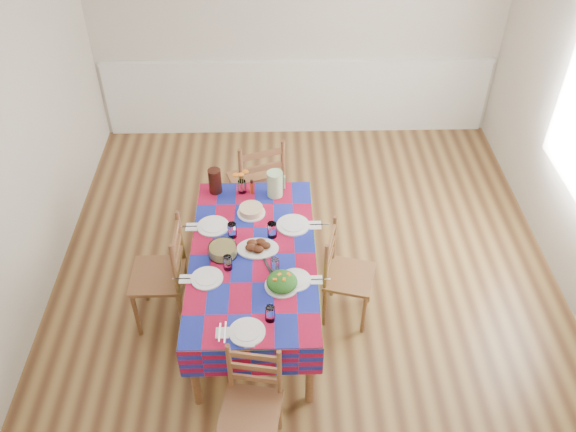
{
  "coord_description": "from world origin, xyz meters",
  "views": [
    {
      "loc": [
        -0.25,
        -3.77,
        3.99
      ],
      "look_at": [
        -0.17,
        -0.22,
        0.96
      ],
      "focal_mm": 38.0,
      "sensor_mm": 36.0,
      "label": 1
    }
  ],
  "objects_px": {
    "chair_right": "(344,275)",
    "chair_far": "(258,184)",
    "meat_platter": "(258,247)",
    "green_pitcher": "(275,184)",
    "tea_pitcher": "(215,181)",
    "chair_near": "(252,405)",
    "chair_left": "(163,275)",
    "dining_table": "(253,261)"
  },
  "relations": [
    {
      "from": "dining_table",
      "to": "chair_right",
      "type": "height_order",
      "value": "chair_right"
    },
    {
      "from": "meat_platter",
      "to": "green_pitcher",
      "type": "xyz_separation_m",
      "value": [
        0.14,
        0.68,
        0.09
      ]
    },
    {
      "from": "chair_left",
      "to": "chair_near",
      "type": "bearing_deg",
      "value": 32.23
    },
    {
      "from": "meat_platter",
      "to": "chair_left",
      "type": "xyz_separation_m",
      "value": [
        -0.76,
        -0.05,
        -0.25
      ]
    },
    {
      "from": "dining_table",
      "to": "tea_pitcher",
      "type": "xyz_separation_m",
      "value": [
        -0.34,
        0.79,
        0.19
      ]
    },
    {
      "from": "chair_far",
      "to": "chair_left",
      "type": "distance_m",
      "value": 1.36
    },
    {
      "from": "chair_far",
      "to": "chair_right",
      "type": "height_order",
      "value": "chair_far"
    },
    {
      "from": "tea_pitcher",
      "to": "green_pitcher",
      "type": "bearing_deg",
      "value": -6.48
    },
    {
      "from": "green_pitcher",
      "to": "chair_right",
      "type": "distance_m",
      "value": 0.99
    },
    {
      "from": "chair_far",
      "to": "chair_right",
      "type": "bearing_deg",
      "value": 102.86
    },
    {
      "from": "green_pitcher",
      "to": "chair_left",
      "type": "height_order",
      "value": "chair_left"
    },
    {
      "from": "tea_pitcher",
      "to": "meat_platter",
      "type": "bearing_deg",
      "value": -63.19
    },
    {
      "from": "dining_table",
      "to": "meat_platter",
      "type": "relative_size",
      "value": 5.53
    },
    {
      "from": "meat_platter",
      "to": "chair_far",
      "type": "relative_size",
      "value": 0.32
    },
    {
      "from": "chair_right",
      "to": "chair_far",
      "type": "bearing_deg",
      "value": 47.33
    },
    {
      "from": "meat_platter",
      "to": "chair_left",
      "type": "bearing_deg",
      "value": -176.18
    },
    {
      "from": "meat_platter",
      "to": "chair_near",
      "type": "distance_m",
      "value": 1.24
    },
    {
      "from": "green_pitcher",
      "to": "tea_pitcher",
      "type": "height_order",
      "value": "green_pitcher"
    },
    {
      "from": "chair_right",
      "to": "meat_platter",
      "type": "bearing_deg",
      "value": 101.89
    },
    {
      "from": "chair_far",
      "to": "chair_near",
      "type": "bearing_deg",
      "value": 70.48
    },
    {
      "from": "meat_platter",
      "to": "tea_pitcher",
      "type": "bearing_deg",
      "value": 116.81
    },
    {
      "from": "chair_left",
      "to": "chair_right",
      "type": "bearing_deg",
      "value": 90.28
    },
    {
      "from": "green_pitcher",
      "to": "chair_right",
      "type": "relative_size",
      "value": 0.26
    },
    {
      "from": "dining_table",
      "to": "tea_pitcher",
      "type": "height_order",
      "value": "tea_pitcher"
    },
    {
      "from": "green_pitcher",
      "to": "chair_right",
      "type": "height_order",
      "value": "green_pitcher"
    },
    {
      "from": "meat_platter",
      "to": "tea_pitcher",
      "type": "height_order",
      "value": "tea_pitcher"
    },
    {
      "from": "dining_table",
      "to": "chair_far",
      "type": "relative_size",
      "value": 1.75
    },
    {
      "from": "meat_platter",
      "to": "chair_right",
      "type": "height_order",
      "value": "chair_right"
    },
    {
      "from": "dining_table",
      "to": "tea_pitcher",
      "type": "distance_m",
      "value": 0.88
    },
    {
      "from": "meat_platter",
      "to": "chair_right",
      "type": "distance_m",
      "value": 0.75
    },
    {
      "from": "dining_table",
      "to": "chair_right",
      "type": "relative_size",
      "value": 2.03
    },
    {
      "from": "green_pitcher",
      "to": "meat_platter",
      "type": "bearing_deg",
      "value": -101.69
    },
    {
      "from": "green_pitcher",
      "to": "tea_pitcher",
      "type": "relative_size",
      "value": 1.04
    },
    {
      "from": "meat_platter",
      "to": "chair_right",
      "type": "bearing_deg",
      "value": -3.29
    },
    {
      "from": "chair_far",
      "to": "chair_left",
      "type": "bearing_deg",
      "value": 37.88
    },
    {
      "from": "tea_pitcher",
      "to": "chair_near",
      "type": "xyz_separation_m",
      "value": [
        0.35,
        -1.94,
        -0.39
      ]
    },
    {
      "from": "meat_platter",
      "to": "green_pitcher",
      "type": "bearing_deg",
      "value": 78.31
    },
    {
      "from": "green_pitcher",
      "to": "chair_right",
      "type": "bearing_deg",
      "value": -52.68
    },
    {
      "from": "dining_table",
      "to": "chair_far",
      "type": "bearing_deg",
      "value": 89.2
    },
    {
      "from": "chair_near",
      "to": "chair_left",
      "type": "height_order",
      "value": "chair_left"
    },
    {
      "from": "meat_platter",
      "to": "chair_near",
      "type": "height_order",
      "value": "chair_near"
    },
    {
      "from": "chair_left",
      "to": "dining_table",
      "type": "bearing_deg",
      "value": 89.84
    }
  ]
}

